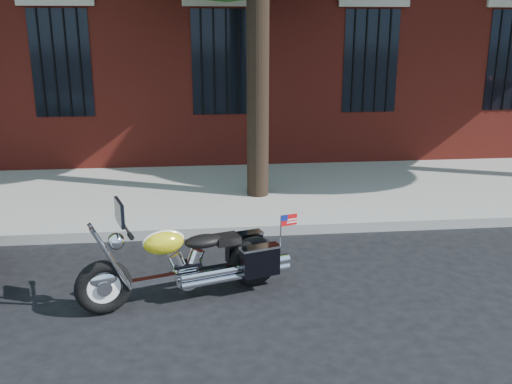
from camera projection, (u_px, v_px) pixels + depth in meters
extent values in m
plane|color=black|center=(243.00, 276.00, 6.84)|extent=(120.00, 120.00, 0.00)
cube|color=gray|center=(235.00, 230.00, 8.14)|extent=(40.00, 0.16, 0.15)
cube|color=gray|center=(227.00, 193.00, 9.94)|extent=(40.00, 3.60, 0.15)
cube|color=black|center=(220.00, 62.00, 11.11)|extent=(1.10, 0.14, 2.00)
cube|color=#B2A893|center=(219.00, 0.00, 10.75)|extent=(1.40, 0.20, 0.22)
cylinder|color=black|center=(220.00, 63.00, 11.03)|extent=(0.04, 0.04, 2.00)
cylinder|color=black|center=(258.00, 51.00, 8.96)|extent=(0.36, 0.36, 5.00)
torus|color=black|center=(104.00, 287.00, 5.86)|extent=(0.61, 0.30, 0.59)
torus|color=black|center=(254.00, 261.00, 6.50)|extent=(0.61, 0.30, 0.59)
cylinder|color=white|center=(104.00, 287.00, 5.86)|extent=(0.44, 0.18, 0.44)
cylinder|color=white|center=(254.00, 261.00, 6.50)|extent=(0.44, 0.18, 0.44)
ellipsoid|color=white|center=(103.00, 279.00, 5.83)|extent=(0.33, 0.20, 0.17)
ellipsoid|color=yellow|center=(254.00, 253.00, 6.47)|extent=(0.34, 0.21, 0.17)
cube|color=white|center=(183.00, 275.00, 6.19)|extent=(1.30, 0.48, 0.07)
cylinder|color=white|center=(187.00, 276.00, 6.21)|extent=(0.32, 0.24, 0.28)
cylinder|color=white|center=(230.00, 274.00, 6.24)|extent=(1.08, 0.41, 0.08)
ellipsoid|color=yellow|center=(164.00, 243.00, 6.00)|extent=(0.49, 0.37, 0.25)
ellipsoid|color=black|center=(204.00, 241.00, 6.18)|extent=(0.49, 0.37, 0.14)
cube|color=black|center=(244.00, 247.00, 6.67)|extent=(0.45, 0.26, 0.34)
cube|color=black|center=(260.00, 261.00, 6.26)|extent=(0.45, 0.26, 0.34)
cylinder|color=white|center=(124.00, 225.00, 5.78)|extent=(0.24, 0.67, 0.03)
sphere|color=white|center=(116.00, 241.00, 5.79)|extent=(0.22, 0.22, 0.18)
cube|color=black|center=(119.00, 213.00, 5.72)|extent=(0.14, 0.35, 0.25)
cube|color=red|center=(289.00, 220.00, 6.23)|extent=(0.19, 0.07, 0.12)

